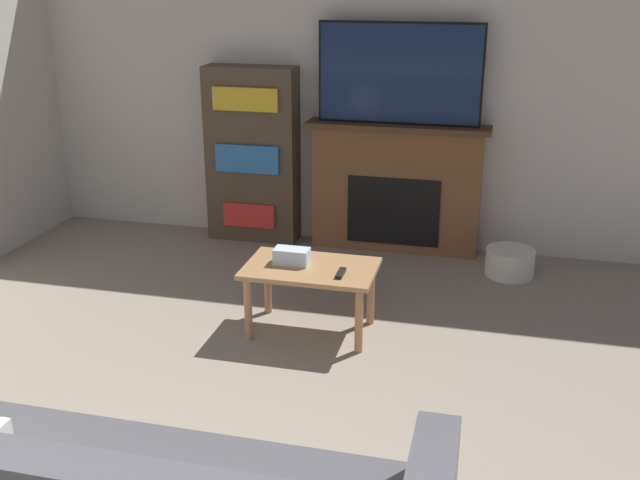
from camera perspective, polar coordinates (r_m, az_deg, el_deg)
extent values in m
cube|color=beige|center=(6.13, 3.67, 11.95)|extent=(6.58, 0.06, 2.70)
cube|color=brown|center=(6.14, 5.79, 3.81)|extent=(1.36, 0.22, 1.01)
cube|color=black|center=(6.07, 5.59, 2.18)|extent=(0.75, 0.01, 0.56)
cube|color=#4C331E|center=(5.99, 5.94, 8.59)|extent=(1.46, 0.28, 0.04)
cube|color=black|center=(5.92, 6.09, 12.48)|extent=(1.28, 0.03, 0.78)
cube|color=#19284C|center=(5.91, 6.07, 12.46)|extent=(1.24, 0.01, 0.75)
cube|color=#A87A4C|center=(4.70, -0.72, -2.19)|extent=(0.83, 0.52, 0.03)
cylinder|color=#A87A4C|center=(4.71, -5.50, -5.22)|extent=(0.05, 0.05, 0.42)
cylinder|color=#A87A4C|center=(4.54, 2.98, -6.16)|extent=(0.05, 0.05, 0.42)
cylinder|color=#A87A4C|center=(5.06, -4.01, -3.34)|extent=(0.05, 0.05, 0.42)
cylinder|color=#A87A4C|center=(4.90, 3.89, -4.12)|extent=(0.05, 0.05, 0.42)
cube|color=silver|center=(4.72, -2.17, -1.24)|extent=(0.22, 0.12, 0.10)
cube|color=black|center=(4.56, 1.59, -2.54)|extent=(0.04, 0.15, 0.02)
cube|color=#4C3D2D|center=(6.33, -5.15, 6.47)|extent=(0.76, 0.26, 1.47)
cube|color=red|center=(6.33, -5.44, 1.87)|extent=(0.45, 0.03, 0.20)
cube|color=#2D70B7|center=(6.20, -5.58, 6.16)|extent=(0.54, 0.03, 0.23)
cube|color=gold|center=(6.10, -5.74, 10.62)|extent=(0.55, 0.03, 0.19)
cylinder|color=silver|center=(5.87, 14.27, -1.66)|extent=(0.37, 0.37, 0.21)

